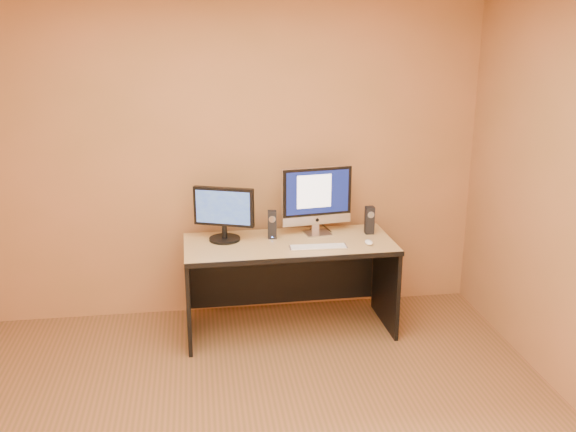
{
  "coord_description": "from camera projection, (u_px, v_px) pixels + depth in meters",
  "views": [
    {
      "loc": [
        -0.27,
        -2.98,
        2.32
      ],
      "look_at": [
        0.37,
        1.42,
        0.96
      ],
      "focal_mm": 40.0,
      "sensor_mm": 36.0,
      "label": 1
    }
  ],
  "objects": [
    {
      "name": "walls",
      "position": [
        255.0,
        237.0,
        3.15
      ],
      "size": [
        4.0,
        4.0,
        2.6
      ],
      "primitive_type": null,
      "color": "#A96B44",
      "rests_on": "ground"
    },
    {
      "name": "desk",
      "position": [
        289.0,
        287.0,
        4.92
      ],
      "size": [
        1.58,
        0.71,
        0.73
      ],
      "primitive_type": null,
      "rotation": [
        0.0,
        0.0,
        0.02
      ],
      "color": "tan",
      "rests_on": "ground"
    },
    {
      "name": "imac",
      "position": [
        318.0,
        200.0,
        4.93
      ],
      "size": [
        0.58,
        0.28,
        0.54
      ],
      "primitive_type": null,
      "rotation": [
        0.0,
        0.0,
        0.14
      ],
      "color": "#B7B7BB",
      "rests_on": "desk"
    },
    {
      "name": "second_monitor",
      "position": [
        224.0,
        214.0,
        4.8
      ],
      "size": [
        0.52,
        0.39,
        0.41
      ],
      "primitive_type": null,
      "rotation": [
        0.0,
        0.0,
        -0.36
      ],
      "color": "black",
      "rests_on": "desk"
    },
    {
      "name": "speaker_left",
      "position": [
        272.0,
        225.0,
        4.88
      ],
      "size": [
        0.07,
        0.08,
        0.22
      ],
      "primitive_type": null,
      "rotation": [
        0.0,
        0.0,
        -0.11
      ],
      "color": "black",
      "rests_on": "desk"
    },
    {
      "name": "speaker_right",
      "position": [
        370.0,
        220.0,
        4.99
      ],
      "size": [
        0.07,
        0.07,
        0.22
      ],
      "primitive_type": null,
      "rotation": [
        0.0,
        0.0,
        -0.02
      ],
      "color": "black",
      "rests_on": "desk"
    },
    {
      "name": "keyboard",
      "position": [
        318.0,
        247.0,
        4.69
      ],
      "size": [
        0.43,
        0.13,
        0.02
      ],
      "primitive_type": "cube",
      "rotation": [
        0.0,
        0.0,
        -0.03
      ],
      "color": "silver",
      "rests_on": "desk"
    },
    {
      "name": "mouse",
      "position": [
        369.0,
        242.0,
        4.76
      ],
      "size": [
        0.06,
        0.1,
        0.04
      ],
      "primitive_type": "ellipsoid",
      "rotation": [
        0.0,
        0.0,
        -0.02
      ],
      "color": "white",
      "rests_on": "desk"
    },
    {
      "name": "cable_a",
      "position": [
        326.0,
        228.0,
        5.14
      ],
      "size": [
        0.04,
        0.21,
        0.01
      ],
      "primitive_type": "cylinder",
      "rotation": [
        1.57,
        0.0,
        0.17
      ],
      "color": "black",
      "rests_on": "desk"
    },
    {
      "name": "cable_b",
      "position": [
        311.0,
        228.0,
        5.13
      ],
      "size": [
        0.08,
        0.16,
        0.01
      ],
      "primitive_type": "cylinder",
      "rotation": [
        1.57,
        0.0,
        -0.46
      ],
      "color": "black",
      "rests_on": "desk"
    }
  ]
}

